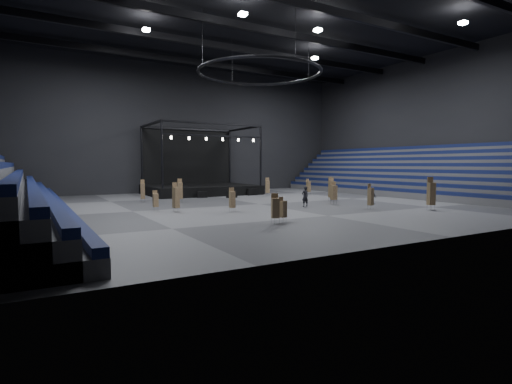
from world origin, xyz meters
TOP-DOWN VIEW (x-y plane):
  - floor at (0.00, 0.00)m, footprint 50.00×50.00m
  - ceiling at (0.00, 0.00)m, footprint 50.00×42.00m
  - wall_back at (0.00, 21.00)m, footprint 50.00×0.20m
  - wall_front at (0.00, -21.00)m, footprint 50.00×0.20m
  - wall_right at (25.00, 0.00)m, footprint 0.20×42.00m
  - bleachers_right at (22.94, 0.00)m, footprint 7.20×40.00m
  - stage at (0.00, 16.24)m, footprint 14.00×10.00m
  - truss_ring at (-0.00, 0.00)m, footprint 12.30×12.30m
  - roof_girders at (0.00, -0.00)m, footprint 49.00×30.35m
  - floodlights at (0.00, -4.00)m, footprint 28.60×16.60m
  - flight_case_left at (-2.03, 10.09)m, footprint 1.23×0.77m
  - flight_case_mid at (0.98, 8.21)m, footprint 1.40×1.01m
  - flight_case_right at (4.95, 10.37)m, footprint 1.29×0.67m
  - chair_stack_0 at (-5.37, -4.61)m, footprint 0.52×0.52m
  - chair_stack_1 at (-5.84, -11.99)m, footprint 0.63×0.63m
  - chair_stack_2 at (-10.70, -0.58)m, footprint 0.43×0.43m
  - chair_stack_3 at (6.38, -8.74)m, footprint 0.47×0.47m
  - chair_stack_4 at (8.25, -1.28)m, footprint 0.60×0.60m
  - chair_stack_5 at (6.49, -3.68)m, footprint 0.61×0.61m
  - chair_stack_6 at (-9.50, -2.40)m, footprint 0.56×0.56m
  - chair_stack_7 at (10.34, -11.99)m, footprint 0.72×0.72m
  - chair_stack_8 at (9.20, -0.39)m, footprint 0.53×0.53m
  - chair_stack_9 at (-9.63, 7.96)m, footprint 0.51×0.51m
  - chair_stack_10 at (-6.40, 5.46)m, footprint 0.59×0.59m
  - chair_stack_11 at (-4.98, -11.62)m, footprint 0.51×0.51m
  - chair_stack_12 at (11.72, 7.30)m, footprint 0.52×0.52m
  - chair_stack_13 at (5.88, 8.01)m, footprint 0.65×0.65m
  - man_center at (2.64, -4.06)m, footprint 0.71×0.48m
  - crew_member at (9.94, -5.59)m, footprint 0.62×0.76m

SIDE VIEW (x-z plane):
  - floor at x=0.00m, z-range 0.00..0.00m
  - flight_case_left at x=-2.03m, z-range 0.00..0.76m
  - flight_case_mid at x=0.98m, z-range 0.00..0.84m
  - flight_case_right at x=4.95m, z-range 0.00..0.85m
  - crew_member at x=9.94m, z-range 0.00..1.49m
  - chair_stack_11 at x=-4.98m, z-range 0.07..1.84m
  - chair_stack_2 at x=-10.70m, z-range 0.07..1.84m
  - man_center at x=2.64m, z-range 0.00..1.91m
  - chair_stack_0 at x=-5.37m, z-range 0.06..2.12m
  - chair_stack_1 at x=-5.84m, z-range 0.08..2.14m
  - chair_stack_12 at x=11.72m, z-range 0.06..2.17m
  - chair_stack_3 at x=6.38m, z-range 0.02..2.30m
  - chair_stack_5 at x=6.49m, z-range 0.08..2.32m
  - chair_stack_9 at x=-9.63m, z-range 0.02..2.42m
  - chair_stack_13 at x=5.88m, z-range 0.06..2.39m
  - chair_stack_6 at x=-9.50m, z-range 0.02..2.53m
  - chair_stack_8 at x=9.20m, z-range 0.04..2.53m
  - chair_stack_10 at x=-6.40m, z-range 0.04..2.55m
  - chair_stack_4 at x=8.25m, z-range 0.04..2.67m
  - stage at x=0.00m, z-range -3.15..6.05m
  - chair_stack_7 at x=10.34m, z-range 0.04..2.94m
  - bleachers_right at x=22.94m, z-range -1.47..4.93m
  - wall_back at x=0.00m, z-range 0.00..18.00m
  - wall_front at x=0.00m, z-range 0.00..18.00m
  - wall_right at x=25.00m, z-range 0.00..18.00m
  - truss_ring at x=0.00m, z-range 10.43..15.58m
  - floodlights at x=0.00m, z-range 16.48..16.73m
  - roof_girders at x=0.00m, z-range 16.85..17.55m
  - ceiling at x=0.00m, z-range 17.90..18.10m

